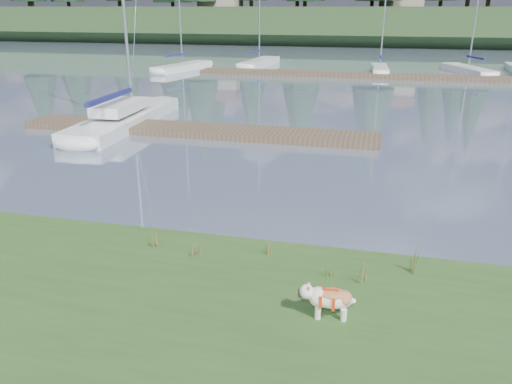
# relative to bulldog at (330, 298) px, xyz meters

# --- Properties ---
(ground) EXTENTS (200.00, 200.00, 0.00)m
(ground) POSITION_rel_bulldog_xyz_m (-3.24, 34.11, -0.70)
(ground) COLOR slate
(ground) RESTS_ON ground
(bank) EXTENTS (60.00, 9.00, 0.35)m
(bank) POSITION_rel_bulldog_xyz_m (-3.24, -1.89, -0.53)
(bank) COLOR #2E4E1F
(bank) RESTS_ON ground
(ridge) EXTENTS (200.00, 20.00, 5.00)m
(ridge) POSITION_rel_bulldog_xyz_m (-3.24, 77.11, 1.80)
(ridge) COLOR #1E3318
(ridge) RESTS_ON ground
(bulldog) EXTENTS (0.95, 0.46, 0.57)m
(bulldog) POSITION_rel_bulldog_xyz_m (0.00, 0.00, 0.00)
(bulldog) COLOR silver
(bulldog) RESTS_ON bank
(sailboat_main) EXTENTS (2.45, 10.29, 14.54)m
(sailboat_main) POSITION_rel_bulldog_xyz_m (-11.12, 14.69, -0.28)
(sailboat_main) COLOR silver
(sailboat_main) RESTS_ON ground
(dock_near) EXTENTS (16.00, 2.00, 0.30)m
(dock_near) POSITION_rel_bulldog_xyz_m (-7.24, 13.11, -0.55)
(dock_near) COLOR #4C3D2C
(dock_near) RESTS_ON ground
(dock_far) EXTENTS (26.00, 2.20, 0.30)m
(dock_far) POSITION_rel_bulldog_xyz_m (-1.24, 34.11, -0.55)
(dock_far) COLOR #4C3D2C
(dock_far) RESTS_ON ground
(sailboat_bg_0) EXTENTS (3.45, 8.29, 11.78)m
(sailboat_bg_0) POSITION_rel_bulldog_xyz_m (-16.39, 35.66, -0.38)
(sailboat_bg_0) COLOR silver
(sailboat_bg_0) RESTS_ON ground
(sailboat_bg_1) EXTENTS (2.50, 8.94, 13.05)m
(sailboat_bg_1) POSITION_rel_bulldog_xyz_m (-10.73, 40.87, -0.38)
(sailboat_bg_1) COLOR silver
(sailboat_bg_1) RESTS_ON ground
(sailboat_bg_2) EXTENTS (1.60, 6.48, 9.83)m
(sailboat_bg_2) POSITION_rel_bulldog_xyz_m (0.38, 37.66, -0.37)
(sailboat_bg_2) COLOR silver
(sailboat_bg_2) RESTS_ON ground
(sailboat_bg_3) EXTENTS (4.08, 7.95, 11.60)m
(sailboat_bg_3) POSITION_rel_bulldog_xyz_m (7.40, 39.18, -0.38)
(sailboat_bg_3) COLOR silver
(sailboat_bg_3) RESTS_ON ground
(weed_0) EXTENTS (0.17, 0.14, 0.52)m
(weed_0) POSITION_rel_bulldog_xyz_m (-2.91, 1.54, -0.13)
(weed_0) COLOR #475B23
(weed_0) RESTS_ON bank
(weed_1) EXTENTS (0.17, 0.14, 0.41)m
(weed_1) POSITION_rel_bulldog_xyz_m (-1.50, 1.97, -0.18)
(weed_1) COLOR #475B23
(weed_1) RESTS_ON bank
(weed_2) EXTENTS (0.17, 0.14, 0.56)m
(weed_2) POSITION_rel_bulldog_xyz_m (0.55, 1.27, -0.12)
(weed_2) COLOR #475B23
(weed_2) RESTS_ON bank
(weed_3) EXTENTS (0.17, 0.14, 0.58)m
(weed_3) POSITION_rel_bulldog_xyz_m (-4.02, 1.71, -0.11)
(weed_3) COLOR #475B23
(weed_3) RESTS_ON bank
(weed_4) EXTENTS (0.17, 0.14, 0.52)m
(weed_4) POSITION_rel_bulldog_xyz_m (-0.12, 1.31, -0.13)
(weed_4) COLOR #475B23
(weed_4) RESTS_ON bank
(weed_5) EXTENTS (0.17, 0.14, 0.64)m
(weed_5) POSITION_rel_bulldog_xyz_m (1.43, 1.87, -0.08)
(weed_5) COLOR #475B23
(weed_5) RESTS_ON bank
(mud_lip) EXTENTS (60.00, 0.50, 0.14)m
(mud_lip) POSITION_rel_bulldog_xyz_m (-3.24, 2.51, -0.63)
(mud_lip) COLOR #33281C
(mud_lip) RESTS_ON ground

